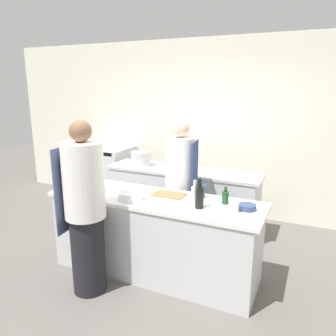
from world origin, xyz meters
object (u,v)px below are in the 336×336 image
(chef_at_prep_near, at_px, (85,210))
(bowl_prep_small, at_px, (86,189))
(oven_range, at_px, (108,175))
(cup, at_px, (234,208))
(chef_at_stove, at_px, (180,187))
(bottle_olive_oil, at_px, (195,195))
(stockpot, at_px, (141,159))
(bottle_wine, at_px, (225,197))
(bowl_mixing_large, at_px, (247,207))
(bowl_ceramic_blue, at_px, (131,196))
(bottle_vinegar, at_px, (199,196))
(bottle_cooking_oil, at_px, (202,190))

(chef_at_prep_near, bearing_deg, bowl_prep_small, 32.51)
(oven_range, relative_size, cup, 10.51)
(oven_range, distance_m, bowl_prep_small, 2.17)
(chef_at_stove, bearing_deg, bottle_olive_oil, 24.83)
(chef_at_prep_near, bearing_deg, stockpot, 7.12)
(bottle_wine, xyz_separation_m, cup, (0.14, -0.20, -0.02))
(bowl_mixing_large, distance_m, bowl_prep_small, 1.80)
(bottle_wine, xyz_separation_m, bowl_ceramic_blue, (-0.95, -0.29, -0.03))
(bottle_vinegar, relative_size, bowl_prep_small, 1.62)
(bottle_vinegar, height_order, bowl_ceramic_blue, bottle_vinegar)
(bottle_wine, relative_size, cup, 1.89)
(bowl_mixing_large, xyz_separation_m, stockpot, (-1.83, 1.15, 0.08))
(bottle_olive_oil, bearing_deg, cup, -6.88)
(oven_range, height_order, bowl_ceramic_blue, oven_range)
(chef_at_prep_near, distance_m, bowl_ceramic_blue, 0.51)
(bottle_olive_oil, relative_size, bottle_vinegar, 0.84)
(chef_at_stove, relative_size, bottle_vinegar, 5.54)
(bottle_cooking_oil, relative_size, bowl_mixing_large, 1.23)
(oven_range, distance_m, bottle_vinegar, 3.02)
(bottle_olive_oil, relative_size, stockpot, 0.87)
(bottle_wine, xyz_separation_m, bowl_prep_small, (-1.54, -0.28, -0.04))
(bottle_olive_oil, xyz_separation_m, bowl_mixing_large, (0.52, 0.08, -0.07))
(bottle_olive_oil, relative_size, bottle_cooking_oil, 1.20)
(bowl_mixing_large, bearing_deg, stockpot, 147.95)
(bottle_olive_oil, bearing_deg, bowl_ceramic_blue, -167.89)
(chef_at_prep_near, height_order, bottle_olive_oil, chef_at_prep_near)
(bowl_mixing_large, relative_size, stockpot, 0.59)
(oven_range, bearing_deg, stockpot, -27.56)
(bottle_vinegar, distance_m, bowl_prep_small, 1.35)
(oven_range, bearing_deg, bowl_prep_small, -61.36)
(oven_range, height_order, chef_at_prep_near, chef_at_prep_near)
(cup, bearing_deg, bottle_vinegar, -175.27)
(bottle_wine, xyz_separation_m, stockpot, (-1.59, 1.08, 0.03))
(bottle_cooking_oil, bearing_deg, stockpot, 142.55)
(oven_range, distance_m, bowl_mixing_large, 3.28)
(bottle_olive_oil, bearing_deg, stockpot, 137.06)
(chef_at_stove, relative_size, bottle_olive_oil, 6.60)
(bottle_cooking_oil, relative_size, cup, 2.20)
(bottle_olive_oil, height_order, stockpot, bottle_olive_oil)
(chef_at_stove, bearing_deg, bowl_prep_small, -58.35)
(bottle_wine, distance_m, bowl_mixing_large, 0.25)
(bottle_olive_oil, xyz_separation_m, bowl_prep_small, (-1.27, -0.14, -0.07))
(chef_at_stove, xyz_separation_m, bowl_ceramic_blue, (-0.26, -0.75, 0.09))
(stockpot, bearing_deg, bottle_cooking_oil, -37.45)
(chef_at_stove, bearing_deg, chef_at_prep_near, -33.14)
(oven_range, xyz_separation_m, stockpot, (0.97, -0.51, 0.49))
(chef_at_prep_near, distance_m, bottle_wine, 1.41)
(bottle_olive_oil, height_order, cup, bottle_olive_oil)
(oven_range, xyz_separation_m, bowl_ceramic_blue, (1.62, -1.88, 0.43))
(bottle_olive_oil, bearing_deg, bottle_vinegar, -45.48)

